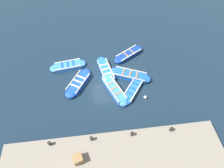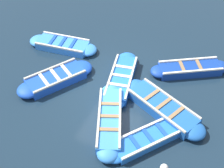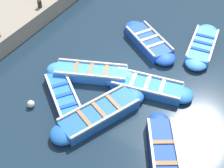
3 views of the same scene
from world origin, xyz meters
name	(u,v)px [view 3 (image 3 of 3)]	position (x,y,z in m)	size (l,w,h in m)	color
ground_plane	(135,80)	(0.00, 0.00, 0.00)	(120.00, 120.00, 0.00)	#162838
boat_drifting	(64,98)	(1.74, 2.25, 0.15)	(3.17, 2.63, 0.35)	blue
boat_stern_in	(147,86)	(-0.63, 0.19, 0.17)	(3.62, 1.55, 0.40)	blue
boat_outer_left	(149,42)	(0.52, -2.28, 0.19)	(3.36, 2.56, 0.44)	#1947B7
boat_broadside	(99,114)	(0.20, 2.27, 0.20)	(2.33, 3.84, 0.46)	#1E59AD
boat_outer_right	(202,46)	(-1.60, -3.23, 0.17)	(1.36, 3.43, 0.40)	#3884E0
boat_alongside	(164,156)	(-2.43, 2.64, 0.19)	(2.47, 3.34, 0.43)	navy
boat_centre	(91,73)	(1.59, 0.70, 0.20)	(3.63, 2.13, 0.47)	#3884E0
quay_wall	(0,19)	(7.18, 0.00, 0.38)	(3.49, 14.07, 0.77)	gray
bollard_mid_north	(40,4)	(5.78, -1.34, 0.94)	(0.20, 0.20, 0.35)	black
buoy_orange_near	(31,104)	(2.60, 3.12, 0.14)	(0.27, 0.27, 0.27)	silver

